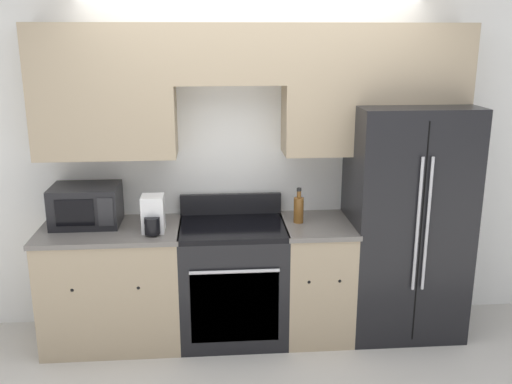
# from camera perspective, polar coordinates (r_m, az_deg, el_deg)

# --- Properties ---
(ground_plane) EXTENTS (12.00, 12.00, 0.00)m
(ground_plane) POSITION_cam_1_polar(r_m,az_deg,el_deg) (4.32, 0.34, -15.91)
(ground_plane) COLOR beige
(wall_back) EXTENTS (8.00, 0.39, 2.60)m
(wall_back) POSITION_cam_1_polar(r_m,az_deg,el_deg) (4.32, -0.14, 6.02)
(wall_back) COLOR white
(wall_back) RESTS_ON ground_plane
(lower_cabinets_left) EXTENTS (1.02, 0.64, 0.89)m
(lower_cabinets_left) POSITION_cam_1_polar(r_m,az_deg,el_deg) (4.43, -14.05, -8.99)
(lower_cabinets_left) COLOR tan
(lower_cabinets_left) RESTS_ON ground_plane
(lower_cabinets_right) EXTENTS (0.51, 0.64, 0.89)m
(lower_cabinets_right) POSITION_cam_1_polar(r_m,az_deg,el_deg) (4.44, 6.03, -8.54)
(lower_cabinets_right) COLOR tan
(lower_cabinets_right) RESTS_ON ground_plane
(oven_range) EXTENTS (0.79, 0.65, 1.05)m
(oven_range) POSITION_cam_1_polar(r_m,az_deg,el_deg) (4.37, -2.32, -8.81)
(oven_range) COLOR black
(oven_range) RESTS_ON ground_plane
(refrigerator) EXTENTS (0.86, 0.81, 1.76)m
(refrigerator) POSITION_cam_1_polar(r_m,az_deg,el_deg) (4.52, 14.44, -2.61)
(refrigerator) COLOR black
(refrigerator) RESTS_ON ground_plane
(microwave) EXTENTS (0.49, 0.36, 0.29)m
(microwave) POSITION_cam_1_polar(r_m,az_deg,el_deg) (4.36, -16.62, -1.29)
(microwave) COLOR black
(microwave) RESTS_ON lower_cabinets_left
(bottle) EXTENTS (0.07, 0.07, 0.27)m
(bottle) POSITION_cam_1_polar(r_m,az_deg,el_deg) (4.25, 4.29, -1.70)
(bottle) COLOR brown
(bottle) RESTS_ON lower_cabinets_right
(coffee_maker) EXTENTS (0.16, 0.23, 0.26)m
(coffee_maker) POSITION_cam_1_polar(r_m,az_deg,el_deg) (4.09, -10.27, -2.34)
(coffee_maker) COLOR white
(coffee_maker) RESTS_ON lower_cabinets_left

